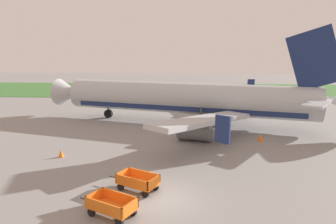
{
  "coord_description": "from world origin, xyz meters",
  "views": [
    {
      "loc": [
        1.41,
        -16.58,
        8.49
      ],
      "look_at": [
        -0.45,
        12.31,
        2.8
      ],
      "focal_mm": 32.3,
      "sensor_mm": 36.0,
      "label": 1
    }
  ],
  "objects_px": {
    "baggage_cart_nearest": "(112,205)",
    "traffic_cone_mid_apron": "(61,154)",
    "airplane": "(193,99)",
    "baggage_cart_second_in_row": "(138,181)",
    "traffic_cone_near_plane": "(261,138)"
  },
  "relations": [
    {
      "from": "airplane",
      "to": "baggage_cart_nearest",
      "type": "relative_size",
      "value": 10.6
    },
    {
      "from": "airplane",
      "to": "baggage_cart_second_in_row",
      "type": "xyz_separation_m",
      "value": [
        -3.74,
        -18.17,
        -2.45
      ]
    },
    {
      "from": "baggage_cart_nearest",
      "to": "traffic_cone_mid_apron",
      "type": "height_order",
      "value": "baggage_cart_nearest"
    },
    {
      "from": "traffic_cone_near_plane",
      "to": "baggage_cart_second_in_row",
      "type": "bearing_deg",
      "value": -131.9
    },
    {
      "from": "traffic_cone_mid_apron",
      "to": "baggage_cart_nearest",
      "type": "bearing_deg",
      "value": -53.71
    },
    {
      "from": "baggage_cart_nearest",
      "to": "airplane",
      "type": "bearing_deg",
      "value": 77.75
    },
    {
      "from": "baggage_cart_nearest",
      "to": "traffic_cone_mid_apron",
      "type": "bearing_deg",
      "value": 126.29
    },
    {
      "from": "baggage_cart_second_in_row",
      "to": "traffic_cone_mid_apron",
      "type": "height_order",
      "value": "baggage_cart_second_in_row"
    },
    {
      "from": "traffic_cone_near_plane",
      "to": "traffic_cone_mid_apron",
      "type": "relative_size",
      "value": 1.14
    },
    {
      "from": "airplane",
      "to": "baggage_cart_nearest",
      "type": "height_order",
      "value": "airplane"
    },
    {
      "from": "traffic_cone_near_plane",
      "to": "baggage_cart_nearest",
      "type": "bearing_deg",
      "value": -127.47
    },
    {
      "from": "airplane",
      "to": "baggage_cart_second_in_row",
      "type": "distance_m",
      "value": 18.72
    },
    {
      "from": "airplane",
      "to": "baggage_cart_second_in_row",
      "type": "relative_size",
      "value": 10.62
    },
    {
      "from": "airplane",
      "to": "traffic_cone_mid_apron",
      "type": "relative_size",
      "value": 61.3
    },
    {
      "from": "traffic_cone_mid_apron",
      "to": "airplane",
      "type": "bearing_deg",
      "value": 48.39
    }
  ]
}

